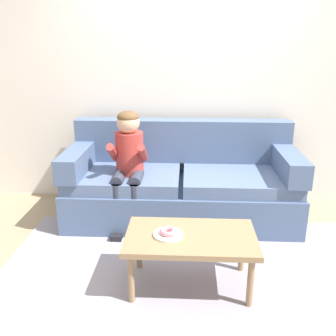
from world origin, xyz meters
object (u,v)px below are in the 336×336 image
object	(u,v)px
person_child	(128,159)
couch	(181,185)
coffee_table	(191,241)
donut	(168,231)
toy_controller	(236,257)

from	to	relation	value
person_child	couch	bearing A→B (deg)	22.93
coffee_table	donut	bearing A→B (deg)	-175.14
toy_controller	couch	bearing A→B (deg)	100.08
couch	toy_controller	size ratio (longest dim) A/B	9.76
couch	donut	world-z (taller)	couch
couch	coffee_table	bearing A→B (deg)	-85.78
coffee_table	toy_controller	xyz separation A→B (m)	(0.38, 0.36, -0.34)
coffee_table	toy_controller	world-z (taller)	coffee_table
couch	toy_controller	world-z (taller)	couch
couch	toy_controller	distance (m)	0.97
coffee_table	donut	world-z (taller)	donut
coffee_table	couch	bearing A→B (deg)	94.22
donut	couch	bearing A→B (deg)	86.45
couch	toy_controller	bearing A→B (deg)	-59.67
couch	coffee_table	size ratio (longest dim) A/B	2.43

